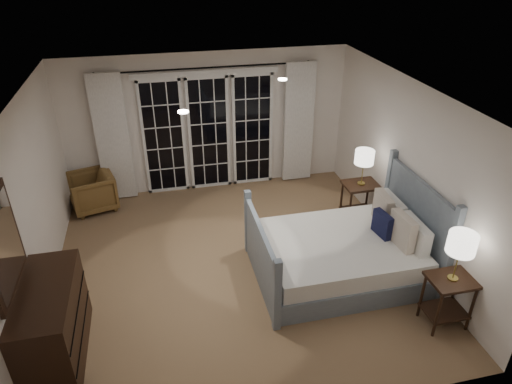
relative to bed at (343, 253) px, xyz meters
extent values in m
plane|color=#8E6D4C|center=(-1.42, 0.50, -0.33)|extent=(5.00, 5.00, 0.00)
plane|color=silver|center=(-1.42, 0.50, 2.17)|extent=(5.00, 5.00, 0.00)
cube|color=white|center=(-3.92, 0.50, 0.92)|extent=(0.02, 5.00, 2.50)
cube|color=white|center=(1.08, 0.50, 0.92)|extent=(0.02, 5.00, 2.50)
cube|color=white|center=(-1.42, 3.00, 0.92)|extent=(5.00, 0.02, 2.50)
cube|color=white|center=(-1.42, -2.00, 0.92)|extent=(5.00, 0.02, 2.50)
cube|color=black|center=(-2.22, 2.97, 0.72)|extent=(0.66, 0.02, 2.02)
cube|color=black|center=(-1.42, 2.97, 0.72)|extent=(0.66, 0.02, 2.02)
cube|color=black|center=(-0.62, 2.97, 0.72)|extent=(0.66, 0.02, 2.02)
cube|color=white|center=(-1.42, 2.95, 1.82)|extent=(2.50, 0.04, 0.10)
cylinder|color=black|center=(-1.42, 2.90, 1.92)|extent=(3.50, 0.03, 0.03)
cube|color=white|center=(-3.07, 2.88, 0.82)|extent=(0.55, 0.10, 2.25)
cube|color=white|center=(0.23, 2.88, 0.82)|extent=(0.55, 0.10, 2.25)
cylinder|color=white|center=(-0.62, 1.10, 2.16)|extent=(0.12, 0.12, 0.01)
cylinder|color=white|center=(-2.02, 0.10, 2.16)|extent=(0.12, 0.12, 0.01)
cube|color=gray|center=(-0.07, 0.00, -0.18)|extent=(2.08, 1.62, 0.30)
cube|color=silver|center=(-0.07, 0.00, 0.10)|extent=(2.02, 1.56, 0.25)
cube|color=gray|center=(1.03, 0.00, 0.33)|extent=(0.06, 1.62, 1.32)
cube|color=gray|center=(-1.16, 0.00, 0.13)|extent=(0.06, 1.62, 0.91)
cube|color=silver|center=(0.83, -0.32, 0.41)|extent=(0.14, 0.60, 0.36)
cube|color=silver|center=(0.83, 0.32, 0.41)|extent=(0.14, 0.60, 0.36)
cube|color=beige|center=(0.67, -0.28, 0.45)|extent=(0.16, 0.46, 0.45)
cube|color=beige|center=(0.67, 0.28, 0.45)|extent=(0.16, 0.46, 0.45)
cube|color=#131534|center=(0.53, 0.00, 0.40)|extent=(0.15, 0.35, 0.34)
cube|color=black|center=(0.83, -1.18, 0.33)|extent=(0.53, 0.42, 0.04)
cube|color=black|center=(0.83, -1.18, -0.14)|extent=(0.49, 0.38, 0.03)
cylinder|color=black|center=(0.61, -1.35, 0.00)|extent=(0.04, 0.04, 0.65)
cylinder|color=black|center=(1.06, -1.35, 0.00)|extent=(0.04, 0.04, 0.65)
cylinder|color=black|center=(0.61, -1.01, 0.00)|extent=(0.04, 0.04, 0.65)
cylinder|color=black|center=(1.06, -1.01, 0.00)|extent=(0.04, 0.04, 0.65)
cube|color=black|center=(0.76, 1.18, 0.36)|extent=(0.55, 0.44, 0.04)
cube|color=black|center=(0.76, 1.18, -0.13)|extent=(0.50, 0.39, 0.03)
cylinder|color=black|center=(0.53, 1.00, 0.01)|extent=(0.04, 0.04, 0.68)
cylinder|color=black|center=(0.99, 1.00, 0.01)|extent=(0.04, 0.04, 0.68)
cylinder|color=black|center=(0.53, 1.35, 0.01)|extent=(0.04, 0.04, 0.68)
cylinder|color=black|center=(0.99, 1.35, 0.01)|extent=(0.04, 0.04, 0.68)
cylinder|color=#AD9745|center=(0.83, -1.18, 0.36)|extent=(0.12, 0.12, 0.02)
cylinder|color=#AD9745|center=(0.83, -1.18, 0.56)|extent=(0.02, 0.02, 0.36)
cylinder|color=white|center=(0.83, -1.18, 0.86)|extent=(0.32, 0.32, 0.24)
cylinder|color=#AD9745|center=(0.76, 1.18, 0.39)|extent=(0.12, 0.12, 0.02)
cylinder|color=#AD9745|center=(0.76, 1.18, 0.57)|extent=(0.02, 0.02, 0.34)
cylinder|color=white|center=(0.76, 1.18, 0.85)|extent=(0.30, 0.30, 0.22)
imported|color=brown|center=(-3.52, 2.60, 0.00)|extent=(0.89, 0.87, 0.66)
cube|color=black|center=(-3.65, -0.66, 0.14)|extent=(0.56, 1.34, 0.95)
cube|color=black|center=(-3.36, -0.66, -0.02)|extent=(0.01, 1.32, 0.01)
cube|color=black|center=(-3.36, -0.66, 0.30)|extent=(0.01, 1.32, 0.01)
cube|color=black|center=(-3.89, -0.66, 1.22)|extent=(0.04, 0.85, 1.00)
cube|color=white|center=(-3.86, -0.66, 1.22)|extent=(0.01, 0.73, 0.88)
camera|label=1|loc=(-2.30, -4.68, 3.80)|focal=32.00mm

